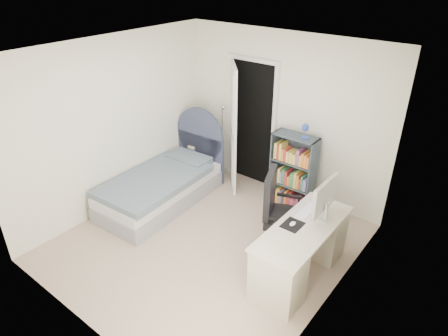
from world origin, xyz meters
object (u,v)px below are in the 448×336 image
Objects in this scene: nightstand at (196,156)px; floor_lamp at (223,146)px; bookcase at (293,175)px; office_chair at (280,211)px; desk at (302,249)px; bed at (164,184)px.

floor_lamp is (0.34, 0.32, 0.16)m from nightstand.
bookcase is 1.21× the size of office_chair.
nightstand is 2.86m from desk.
floor_lamp reaches higher than nightstand.
bed is 2.46m from desk.
desk is (0.84, -1.24, -0.14)m from bookcase.
bed is 2.05m from office_chair.
bed is 0.95m from nightstand.
bookcase reaches higher than nightstand.
floor_lamp is 1.47m from bookcase.
floor_lamp is 0.91× the size of bookcase.
nightstand is 0.39× the size of bookcase.
bookcase is at bearing 111.32° from office_chair.
nightstand is 2.39m from office_chair.
office_chair is (0.41, -1.04, 0.10)m from bookcase.
office_chair is at bearing -22.24° from nightstand.
desk is (2.45, -0.17, 0.11)m from bed.
desk is at bearing -22.67° from nightstand.
bed is 1.65× the size of floor_lamp.
floor_lamp is at bearing 43.91° from nightstand.
desk is at bearing -24.80° from office_chair.
bed is 1.95m from bookcase.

